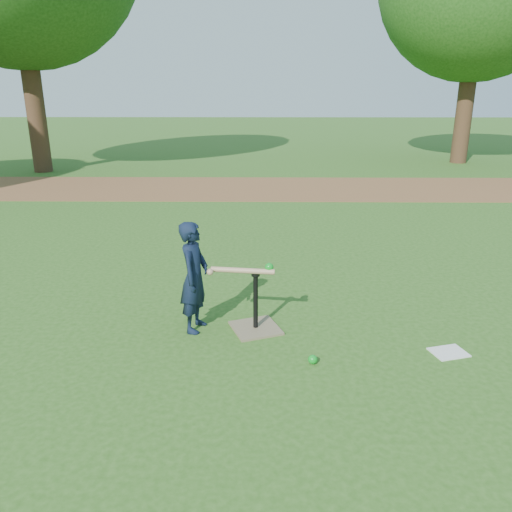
{
  "coord_description": "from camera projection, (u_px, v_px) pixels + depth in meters",
  "views": [
    {
      "loc": [
        0.24,
        -4.17,
        2.21
      ],
      "look_at": [
        0.18,
        0.5,
        0.65
      ],
      "focal_mm": 35.0,
      "sensor_mm": 36.0,
      "label": 1
    }
  ],
  "objects": [
    {
      "name": "child",
      "position": [
        194.0,
        277.0,
        4.69
      ],
      "size": [
        0.33,
        0.44,
        1.07
      ],
      "primitive_type": "imported",
      "rotation": [
        0.0,
        0.0,
        1.37
      ],
      "color": "black",
      "rests_on": "ground"
    },
    {
      "name": "dirt_strip",
      "position": [
        252.0,
        188.0,
        11.77
      ],
      "size": [
        24.0,
        3.0,
        0.01
      ],
      "primitive_type": "cube",
      "color": "brown",
      "rests_on": "ground"
    },
    {
      "name": "swing_action",
      "position": [
        245.0,
        270.0,
        4.63
      ],
      "size": [
        0.63,
        0.14,
        0.11
      ],
      "color": "tan",
      "rests_on": "ground"
    },
    {
      "name": "ground",
      "position": [
        236.0,
        339.0,
        4.66
      ],
      "size": [
        80.0,
        80.0,
        0.0
      ],
      "primitive_type": "plane",
      "color": "#285116",
      "rests_on": "ground"
    },
    {
      "name": "batting_tee",
      "position": [
        256.0,
        319.0,
        4.81
      ],
      "size": [
        0.55,
        0.55,
        0.61
      ],
      "color": "#77674B",
      "rests_on": "ground"
    },
    {
      "name": "wiffle_ball_ground",
      "position": [
        313.0,
        359.0,
        4.23
      ],
      "size": [
        0.08,
        0.08,
        0.08
      ],
      "primitive_type": "sphere",
      "color": "#0D901E",
      "rests_on": "ground"
    },
    {
      "name": "clipboard",
      "position": [
        449.0,
        352.0,
        4.41
      ],
      "size": [
        0.35,
        0.3,
        0.01
      ],
      "primitive_type": "cube",
      "rotation": [
        0.0,
        0.0,
        0.28
      ],
      "color": "silver",
      "rests_on": "ground"
    }
  ]
}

